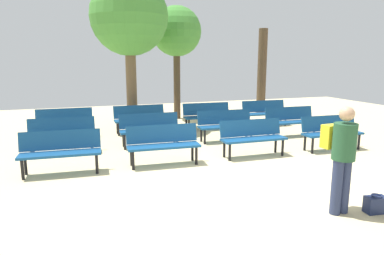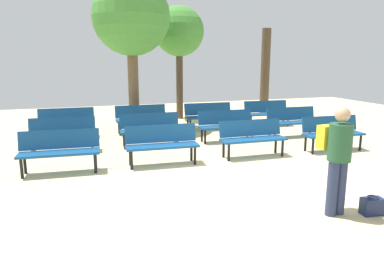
{
  "view_description": "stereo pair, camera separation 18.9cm",
  "coord_description": "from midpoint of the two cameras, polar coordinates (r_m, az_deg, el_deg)",
  "views": [
    {
      "loc": [
        -2.88,
        -5.74,
        2.33
      ],
      "look_at": [
        0.0,
        2.7,
        0.55
      ],
      "focal_mm": 32.7,
      "sensor_mm": 36.0,
      "label": 1
    },
    {
      "loc": [
        -2.7,
        -5.8,
        2.33
      ],
      "look_at": [
        0.0,
        2.7,
        0.55
      ],
      "focal_mm": 32.7,
      "sensor_mm": 36.0,
      "label": 2
    }
  ],
  "objects": [
    {
      "name": "tree_1",
      "position": [
        14.97,
        12.2,
        8.88
      ],
      "size": [
        0.37,
        0.37,
        3.53
      ],
      "color": "#4C3A28",
      "rests_on": "ground_plane"
    },
    {
      "name": "ground_plane",
      "position": [
        6.82,
        7.8,
        -8.81
      ],
      "size": [
        24.0,
        24.0,
        0.0
      ],
      "primitive_type": "plane",
      "color": "beige"
    },
    {
      "name": "tree_2",
      "position": [
        13.71,
        -1.69,
        15.28
      ],
      "size": [
        1.88,
        1.88,
        4.28
      ],
      "color": "#4C3A28",
      "rests_on": "ground_plane"
    },
    {
      "name": "bench_r2_c3",
      "position": [
        12.52,
        12.55,
        2.63
      ],
      "size": [
        1.62,
        0.57,
        0.87
      ],
      "rotation": [
        0.0,
        0.0,
        -0.05
      ],
      "color": "navy",
      "rests_on": "ground_plane"
    },
    {
      "name": "visitor_with_backpack",
      "position": [
        5.65,
        23.51,
        -3.94
      ],
      "size": [
        0.37,
        0.54,
        1.65
      ],
      "rotation": [
        0.0,
        0.0,
        3.23
      ],
      "color": "navy",
      "rests_on": "ground_plane"
    },
    {
      "name": "bench_r1_c2",
      "position": [
        10.01,
        6.15,
        0.71
      ],
      "size": [
        1.62,
        0.56,
        0.87
      ],
      "rotation": [
        0.0,
        0.0,
        -0.05
      ],
      "color": "navy",
      "rests_on": "ground_plane"
    },
    {
      "name": "bench_r0_c1",
      "position": [
        7.79,
        -4.24,
        -2.31
      ],
      "size": [
        1.62,
        0.56,
        0.87
      ],
      "rotation": [
        0.0,
        0.0,
        -0.05
      ],
      "color": "navy",
      "rests_on": "ground_plane"
    },
    {
      "name": "tree_0",
      "position": [
        11.91,
        -9.41,
        17.28
      ],
      "size": [
        2.5,
        2.5,
        4.9
      ],
      "color": "brown",
      "rests_on": "ground_plane"
    },
    {
      "name": "bench_r0_c0",
      "position": [
        7.67,
        -20.14,
        -3.19
      ],
      "size": [
        1.63,
        0.58,
        0.87
      ],
      "rotation": [
        0.0,
        0.0,
        -0.06
      ],
      "color": "navy",
      "rests_on": "ground_plane"
    },
    {
      "name": "bench_r1_c3",
      "position": [
        11.03,
        16.52,
        1.29
      ],
      "size": [
        1.62,
        0.53,
        0.87
      ],
      "rotation": [
        0.0,
        0.0,
        -0.03
      ],
      "color": "navy",
      "rests_on": "ground_plane"
    },
    {
      "name": "bench_r2_c2",
      "position": [
        11.62,
        3.23,
        2.23
      ],
      "size": [
        1.62,
        0.54,
        0.87
      ],
      "rotation": [
        0.0,
        0.0,
        -0.04
      ],
      "color": "navy",
      "rests_on": "ground_plane"
    },
    {
      "name": "bench_r2_c0",
      "position": [
        11.01,
        -19.33,
        1.1
      ],
      "size": [
        1.61,
        0.51,
        0.87
      ],
      "rotation": [
        0.0,
        0.0,
        -0.02
      ],
      "color": "navy",
      "rests_on": "ground_plane"
    },
    {
      "name": "bench_r1_c0",
      "position": [
        9.32,
        -19.8,
        -0.69
      ],
      "size": [
        1.61,
        0.52,
        0.87
      ],
      "rotation": [
        0.0,
        0.0,
        -0.03
      ],
      "color": "navy",
      "rests_on": "ground_plane"
    },
    {
      "name": "handbag",
      "position": [
        6.11,
        28.11,
        -11.16
      ],
      "size": [
        0.34,
        0.22,
        0.29
      ],
      "color": "#192347",
      "rests_on": "ground_plane"
    },
    {
      "name": "bench_r2_c1",
      "position": [
        11.17,
        -7.8,
        1.77
      ],
      "size": [
        1.6,
        0.49,
        0.87
      ],
      "rotation": [
        0.0,
        0.0,
        -0.0
      ],
      "color": "navy",
      "rests_on": "ground_plane"
    },
    {
      "name": "bench_r0_c3",
      "position": [
        9.68,
        22.4,
        -0.45
      ],
      "size": [
        1.62,
        0.54,
        0.87
      ],
      "rotation": [
        0.0,
        0.0,
        -0.04
      ],
      "color": "navy",
      "rests_on": "ground_plane"
    },
    {
      "name": "bench_r1_c1",
      "position": [
        9.48,
        -6.3,
        0.11
      ],
      "size": [
        1.62,
        0.55,
        0.87
      ],
      "rotation": [
        0.0,
        0.0,
        -0.04
      ],
      "color": "navy",
      "rests_on": "ground_plane"
    },
    {
      "name": "bench_r0_c2",
      "position": [
        8.54,
        10.42,
        -1.26
      ],
      "size": [
        1.61,
        0.5,
        0.87
      ],
      "rotation": [
        0.0,
        0.0,
        -0.01
      ],
      "color": "navy",
      "rests_on": "ground_plane"
    }
  ]
}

